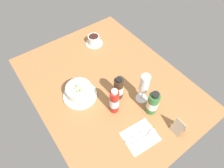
# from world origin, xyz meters

# --- Properties ---
(ground_plane) EXTENTS (1.10, 0.84, 0.03)m
(ground_plane) POSITION_xyz_m (0.00, 0.00, -0.01)
(ground_plane) COLOR #9E6B3D
(porridge_bowl) EXTENTS (0.19, 0.19, 0.09)m
(porridge_bowl) POSITION_xyz_m (-0.02, -0.18, 0.04)
(porridge_bowl) COLOR silver
(porridge_bowl) RESTS_ON ground_plane
(cutlery_setting) EXTENTS (0.15, 0.18, 0.01)m
(cutlery_setting) POSITION_xyz_m (0.37, -0.06, 0.00)
(cutlery_setting) COLOR silver
(cutlery_setting) RESTS_ON ground_plane
(coffee_cup) EXTENTS (0.12, 0.12, 0.06)m
(coffee_cup) POSITION_xyz_m (-0.35, 0.13, 0.03)
(coffee_cup) COLOR silver
(coffee_cup) RESTS_ON ground_plane
(wine_glass) EXTENTS (0.07, 0.07, 0.19)m
(wine_glass) POSITION_xyz_m (0.20, 0.09, 0.13)
(wine_glass) COLOR white
(wine_glass) RESTS_ON ground_plane
(sauce_bottle_green) EXTENTS (0.06, 0.06, 0.16)m
(sauce_bottle_green) POSITION_xyz_m (0.29, 0.08, 0.07)
(sauce_bottle_green) COLOR #337233
(sauce_bottle_green) RESTS_ON ground_plane
(sauce_bottle_brown) EXTENTS (0.05, 0.05, 0.16)m
(sauce_bottle_brown) POSITION_xyz_m (0.11, -0.01, 0.07)
(sauce_bottle_brown) COLOR #382314
(sauce_bottle_brown) RESTS_ON ground_plane
(sauce_bottle_red) EXTENTS (0.05, 0.05, 0.18)m
(sauce_bottle_red) POSITION_xyz_m (0.17, -0.08, 0.08)
(sauce_bottle_red) COLOR #B21E19
(sauce_bottle_red) RESTS_ON ground_plane
(menu_card) EXTENTS (0.06, 0.06, 0.09)m
(menu_card) POSITION_xyz_m (0.45, 0.11, 0.04)
(menu_card) COLOR tan
(menu_card) RESTS_ON ground_plane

